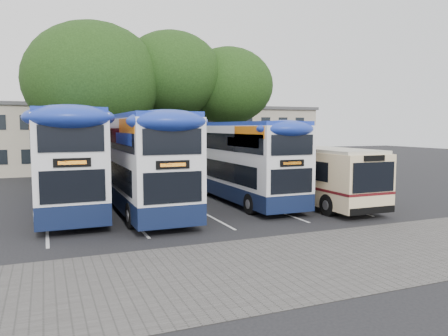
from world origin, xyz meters
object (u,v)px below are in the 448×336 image
tree_right (228,86)px  bus_dd_mid (141,158)px  lamp_post (242,116)px  tree_mid (171,75)px  tree_left (93,81)px  bus_dd_right (242,158)px  bus_dd_left (65,156)px  bus_single (307,171)px

tree_right → bus_dd_mid: size_ratio=0.95×
lamp_post → tree_mid: size_ratio=0.78×
tree_left → bus_dd_right: (6.59, -11.59, -5.08)m
lamp_post → tree_mid: (-7.30, -2.45, 3.13)m
bus_dd_left → bus_single: (12.36, -2.56, -0.95)m
bus_dd_mid → tree_right: bearing=51.7°
lamp_post → bus_dd_mid: bearing=-129.7°
lamp_post → bus_dd_left: size_ratio=0.77×
tree_right → bus_dd_mid: 16.90m
bus_dd_left → tree_right: bearing=39.8°
lamp_post → tree_right: (-2.32, -2.18, 2.46)m
tree_mid → bus_dd_right: (0.63, -11.90, -5.79)m
lamp_post → bus_dd_mid: lamp_post is taller
tree_right → bus_dd_mid: bearing=-128.3°
tree_mid → bus_dd_left: 14.93m
bus_dd_right → bus_single: (3.23, -1.61, -0.69)m
lamp_post → tree_right: 4.02m
tree_right → bus_single: bearing=-94.7°
tree_left → tree_right: tree_left is taller
tree_left → tree_mid: 6.01m
lamp_post → bus_dd_right: bearing=-114.9°
bus_dd_right → lamp_post: bearing=65.1°
lamp_post → tree_right: size_ratio=0.84×
lamp_post → bus_single: size_ratio=0.88×
bus_dd_left → tree_mid: bearing=52.2°
tree_right → tree_left: bearing=-177.0°
tree_right → bus_dd_right: tree_right is taller
lamp_post → bus_dd_right: lamp_post is taller
tree_right → bus_dd_mid: (-10.02, -12.68, -4.94)m
tree_left → tree_right: 10.95m
tree_mid → lamp_post: bearing=18.5°
tree_left → bus_dd_mid: size_ratio=1.03×
bus_dd_left → bus_dd_right: bearing=-5.9°
tree_left → bus_single: 17.43m
bus_dd_mid → bus_dd_right: bus_dd_mid is taller
bus_dd_mid → lamp_post: bearing=50.3°
lamp_post → bus_dd_left: lamp_post is taller
tree_right → bus_single: 14.99m
bus_dd_left → bus_single: size_ratio=1.14×
tree_mid → tree_left: bearing=-177.0°
lamp_post → tree_left: size_ratio=0.77×
bus_dd_mid → bus_dd_right: size_ratio=1.07×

